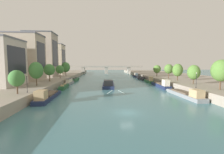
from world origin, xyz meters
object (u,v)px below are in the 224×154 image
(moored_boat_right_end, at_px, (136,76))
(tree_left_by_lamp, at_px, (36,70))
(moored_boat_left_end, at_px, (69,82))
(moored_boat_right_far, at_px, (149,81))
(tree_left_distant, at_px, (60,69))
(bridge_far, at_px, (106,69))
(moored_boat_left_lone, at_px, (47,96))
(moored_boat_left_second, at_px, (75,80))
(tree_right_end_of_row, at_px, (169,69))
(lamppost_right_bank, at_px, (196,79))
(tree_right_by_lamp, at_px, (157,69))
(barge_midriver, at_px, (108,84))
(lamppost_left_bank, at_px, (27,83))
(moored_boat_left_upstream, at_px, (64,87))
(tree_left_second, at_px, (66,67))
(moored_boat_right_downstream, at_px, (161,85))
(tree_left_far, at_px, (49,70))
(tree_left_nearest, at_px, (17,78))
(tree_right_past_mid, at_px, (194,72))
(moored_boat_right_lone, at_px, (142,78))
(moored_boat_right_near, at_px, (186,94))

(moored_boat_right_end, xyz_separation_m, tree_left_by_lamp, (-43.87, -53.83, 6.26))
(moored_boat_left_end, height_order, moored_boat_right_far, moored_boat_right_far)
(tree_left_distant, distance_m, bridge_far, 68.24)
(moored_boat_left_lone, xyz_separation_m, moored_boat_left_second, (-0.02, 43.11, -0.21))
(tree_right_end_of_row, height_order, lamppost_right_bank, tree_right_end_of_row)
(moored_boat_left_lone, bearing_deg, tree_right_by_lamp, 42.80)
(barge_midriver, relative_size, lamppost_left_bank, 5.16)
(tree_right_end_of_row, distance_m, bridge_far, 73.52)
(tree_right_by_lamp, bearing_deg, moored_boat_left_upstream, -151.45)
(tree_left_second, bearing_deg, moored_boat_left_second, -27.75)
(moored_boat_right_downstream, distance_m, lamppost_left_bank, 45.86)
(barge_midriver, bearing_deg, moored_boat_left_second, 130.31)
(moored_boat_left_second, relative_size, tree_left_by_lamp, 1.61)
(tree_left_by_lamp, distance_m, tree_left_far, 11.63)
(moored_boat_left_lone, bearing_deg, tree_left_nearest, -143.29)
(lamppost_left_bank, xyz_separation_m, lamppost_right_bank, (44.83, 3.97, 0.05))
(tree_left_by_lamp, bearing_deg, tree_left_second, 89.09)
(tree_left_nearest, distance_m, tree_left_distant, 37.46)
(moored_boat_left_end, height_order, tree_right_past_mid, tree_right_past_mid)
(moored_boat_left_end, xyz_separation_m, tree_left_nearest, (-4.77, -33.75, 4.79))
(tree_left_nearest, xyz_separation_m, tree_left_far, (-0.86, 24.59, 0.98))
(moored_boat_right_far, relative_size, tree_left_distant, 1.80)
(moored_boat_left_upstream, distance_m, tree_left_by_lamp, 12.08)
(moored_boat_right_far, relative_size, tree_left_second, 1.44)
(moored_boat_right_lone, distance_m, tree_right_past_mid, 40.14)
(moored_boat_right_far, relative_size, tree_left_nearest, 2.06)
(moored_boat_left_end, xyz_separation_m, moored_boat_right_far, (37.73, 2.78, -0.16))
(tree_left_second, bearing_deg, lamppost_right_bank, -43.56)
(moored_boat_left_lone, height_order, moored_boat_right_near, moored_boat_left_lone)
(lamppost_left_bank, bearing_deg, tree_left_far, 95.69)
(moored_boat_left_second, distance_m, tree_left_distant, 12.46)
(bridge_far, bearing_deg, moored_boat_left_second, -109.07)
(tree_right_end_of_row, relative_size, lamppost_left_bank, 1.57)
(moored_boat_right_end, relative_size, tree_left_far, 1.50)
(tree_left_by_lamp, bearing_deg, moored_boat_left_lone, -55.40)
(moored_boat_left_upstream, bearing_deg, moored_boat_right_lone, 39.76)
(moored_boat_left_upstream, distance_m, moored_boat_right_downstream, 37.17)
(moored_boat_left_end, relative_size, tree_left_distant, 1.82)
(moored_boat_left_lone, bearing_deg, tree_left_second, 97.02)
(moored_boat_left_lone, xyz_separation_m, lamppost_left_bank, (-3.80, -2.30, 3.78))
(barge_midriver, height_order, moored_boat_left_lone, moored_boat_left_lone)
(moored_boat_left_end, relative_size, moored_boat_left_second, 0.95)
(moored_boat_right_downstream, bearing_deg, bridge_far, 103.15)
(moored_boat_left_end, xyz_separation_m, lamppost_left_bank, (-3.34, -32.15, 3.57))
(tree_left_nearest, relative_size, lamppost_left_bank, 1.28)
(moored_boat_left_upstream, relative_size, tree_right_past_mid, 1.65)
(barge_midriver, xyz_separation_m, tree_left_distant, (-22.39, 10.40, 5.63))
(lamppost_left_bank, distance_m, bridge_far, 102.15)
(moored_boat_left_second, xyz_separation_m, tree_left_second, (-5.65, 2.98, 6.61))
(tree_right_past_mid, relative_size, tree_right_end_of_row, 0.96)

